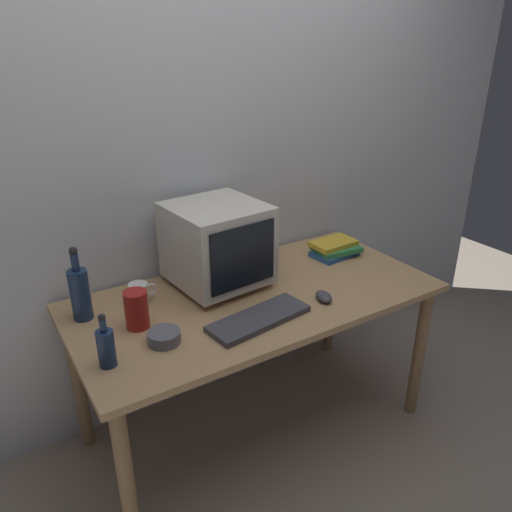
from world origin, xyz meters
name	(u,v)px	position (x,y,z in m)	size (l,w,h in m)	color
ground_plane	(256,425)	(0.00, 0.00, 0.00)	(6.00, 6.00, 0.00)	gray
back_wall	(204,155)	(0.00, 0.45, 1.25)	(4.00, 0.08, 2.50)	silver
desk	(256,311)	(0.00, 0.00, 0.65)	(1.57, 0.77, 0.73)	tan
crt_monitor	(217,244)	(-0.09, 0.17, 0.92)	(0.41, 0.42, 0.37)	beige
keyboard	(259,318)	(-0.11, -0.19, 0.74)	(0.42, 0.15, 0.02)	#3F3F47
computer_mouse	(324,296)	(0.21, -0.20, 0.75)	(0.06, 0.10, 0.04)	#3F3F47
bottle_tall	(80,292)	(-0.68, 0.19, 0.85)	(0.08, 0.08, 0.30)	navy
bottle_short	(106,347)	(-0.69, -0.16, 0.81)	(0.06, 0.06, 0.20)	navy
book_stack	(335,248)	(0.56, 0.14, 0.77)	(0.25, 0.18, 0.08)	#28569E
mug	(140,293)	(-0.45, 0.19, 0.78)	(0.12, 0.08, 0.09)	white
cd_spindle	(164,337)	(-0.48, -0.13, 0.75)	(0.12, 0.12, 0.04)	#595B66
metal_canister	(137,309)	(-0.52, 0.02, 0.81)	(0.09, 0.09, 0.15)	#A51E19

